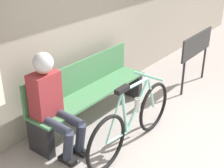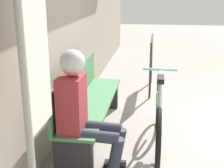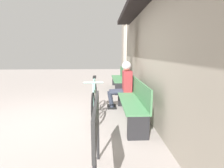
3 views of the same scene
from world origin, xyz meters
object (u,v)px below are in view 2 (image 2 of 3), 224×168
at_px(banner_pole, 32,49).
at_px(bicycle, 158,117).
at_px(park_bench_near, 88,104).
at_px(person_seated, 82,105).
at_px(signboard, 151,51).

bearing_deg(banner_pole, bicycle, -31.69).
distance_m(park_bench_near, person_seated, 0.83).
relative_size(park_bench_near, bicycle, 1.19).
height_order(bicycle, signboard, signboard).
height_order(park_bench_near, banner_pole, banner_pole).
relative_size(park_bench_near, signboard, 1.87).
bearing_deg(park_bench_near, signboard, -20.54).
height_order(banner_pole, signboard, banner_pole).
bearing_deg(person_seated, park_bench_near, 8.34).
xyz_separation_m(park_bench_near, bicycle, (-0.19, -0.83, -0.04)).
height_order(person_seated, banner_pole, banner_pole).
xyz_separation_m(park_bench_near, person_seated, (-0.77, -0.11, 0.29)).
bearing_deg(bicycle, banner_pole, 148.31).
distance_m(bicycle, person_seated, 0.98).
distance_m(bicycle, signboard, 2.09).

